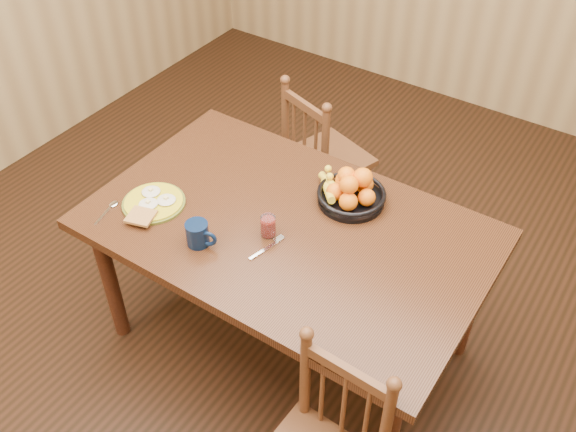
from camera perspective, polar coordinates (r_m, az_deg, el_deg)
The scene contains 9 objects.
room at distance 2.22m, azimuth 0.00°, elevation 10.61°, with size 4.52×5.02×2.72m.
dining_table at distance 2.64m, azimuth 0.00°, elevation -2.18°, with size 1.60×1.00×0.75m.
chair_far at distance 3.48m, azimuth 3.14°, elevation 5.19°, with size 0.50×0.48×0.87m.
breakfast_plate at distance 2.73m, azimuth -11.90°, elevation 1.15°, with size 0.26×0.30×0.04m.
fork at distance 2.49m, azimuth -1.70°, elevation -2.71°, with size 0.05×0.18×0.00m.
spoon at distance 2.76m, azimuth -15.53°, elevation 0.71°, with size 0.05×0.16×0.01m.
coffee_mug at distance 2.50m, azimuth -7.98°, elevation -1.59°, with size 0.13×0.09×0.10m.
juice_glass at distance 2.52m, azimuth -1.78°, elevation -0.94°, with size 0.06×0.06×0.09m.
fruit_bowl at distance 2.67m, azimuth 5.59°, elevation 2.23°, with size 0.32×0.29×0.17m.
Camera 1 is at (1.05, -1.58, 2.51)m, focal length 40.00 mm.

